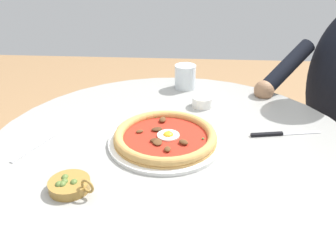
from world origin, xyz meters
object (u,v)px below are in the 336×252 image
(pizza_on_plate, at_px, (165,138))
(olive_pan, at_px, (69,185))
(steak_knife, at_px, (276,134))
(fork_utensil, at_px, (37,146))
(dining_table, at_px, (173,184))
(water_glass, at_px, (185,78))
(ramekin_capers, at_px, (203,101))

(pizza_on_plate, distance_m, olive_pan, 0.29)
(steak_knife, relative_size, fork_utensil, 1.23)
(dining_table, distance_m, water_glass, 0.44)
(pizza_on_plate, relative_size, ramekin_capers, 4.55)
(ramekin_capers, relative_size, fork_utensil, 0.41)
(dining_table, bearing_deg, ramekin_capers, 162.14)
(water_glass, bearing_deg, ramekin_capers, 21.12)
(ramekin_capers, height_order, fork_utensil, ramekin_capers)
(steak_knife, relative_size, olive_pan, 1.81)
(dining_table, relative_size, fork_utensil, 6.20)
(water_glass, relative_size, steak_knife, 0.42)
(pizza_on_plate, distance_m, ramekin_capers, 0.26)
(pizza_on_plate, relative_size, water_glass, 3.59)
(ramekin_capers, distance_m, olive_pan, 0.54)
(water_glass, relative_size, ramekin_capers, 1.27)
(water_glass, xyz_separation_m, steak_knife, (0.33, 0.26, -0.03))
(steak_knife, relative_size, ramekin_capers, 2.99)
(pizza_on_plate, xyz_separation_m, water_glass, (-0.40, 0.04, 0.02))
(dining_table, xyz_separation_m, fork_utensil, (0.03, -0.36, 0.13))
(pizza_on_plate, distance_m, steak_knife, 0.31)
(dining_table, distance_m, pizza_on_plate, 0.15)
(fork_utensil, bearing_deg, ramekin_capers, 122.45)
(ramekin_capers, bearing_deg, steak_knife, 48.78)
(olive_pan, bearing_deg, steak_knife, 118.70)
(water_glass, distance_m, olive_pan, 0.66)
(dining_table, distance_m, olive_pan, 0.33)
(dining_table, xyz_separation_m, pizza_on_plate, (-0.01, -0.02, 0.15))
(dining_table, bearing_deg, steak_knife, 104.32)
(dining_table, height_order, ramekin_capers, ramekin_capers)
(dining_table, distance_m, fork_utensil, 0.39)
(dining_table, bearing_deg, fork_utensil, -84.90)
(pizza_on_plate, relative_size, fork_utensil, 1.87)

